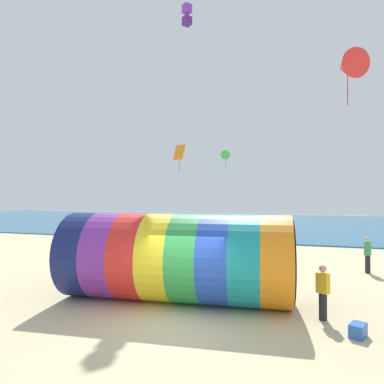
{
  "coord_description": "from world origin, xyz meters",
  "views": [
    {
      "loc": [
        3.51,
        -9.4,
        3.83
      ],
      "look_at": [
        -0.8,
        4.24,
        3.95
      ],
      "focal_mm": 32.0,
      "sensor_mm": 36.0,
      "label": 1
    }
  ],
  "objects_px": {
    "bystander_near_water": "(102,241)",
    "kite_orange_diamond": "(179,153)",
    "kite_red_delta": "(348,66)",
    "kite_handler": "(323,292)",
    "bystander_mid_beach": "(368,254)",
    "giant_inflatable_tube": "(176,257)",
    "kite_green_delta": "(226,153)",
    "kite_purple_box": "(187,15)",
    "cooler_box": "(358,330)"
  },
  "relations": [
    {
      "from": "bystander_mid_beach",
      "to": "kite_red_delta",
      "type": "bearing_deg",
      "value": -107.58
    },
    {
      "from": "kite_red_delta",
      "to": "kite_purple_box",
      "type": "xyz_separation_m",
      "value": [
        -9.19,
        8.33,
        7.61
      ]
    },
    {
      "from": "giant_inflatable_tube",
      "to": "cooler_box",
      "type": "relative_size",
      "value": 16.15
    },
    {
      "from": "kite_handler",
      "to": "kite_purple_box",
      "type": "distance_m",
      "value": 20.75
    },
    {
      "from": "giant_inflatable_tube",
      "to": "bystander_near_water",
      "type": "relative_size",
      "value": 4.8
    },
    {
      "from": "giant_inflatable_tube",
      "to": "kite_handler",
      "type": "xyz_separation_m",
      "value": [
        4.95,
        -0.43,
        -0.71
      ]
    },
    {
      "from": "kite_purple_box",
      "to": "cooler_box",
      "type": "relative_size",
      "value": 2.92
    },
    {
      "from": "kite_green_delta",
      "to": "bystander_near_water",
      "type": "height_order",
      "value": "kite_green_delta"
    },
    {
      "from": "kite_red_delta",
      "to": "kite_orange_diamond",
      "type": "bearing_deg",
      "value": 148.0
    },
    {
      "from": "kite_purple_box",
      "to": "bystander_mid_beach",
      "type": "height_order",
      "value": "kite_purple_box"
    },
    {
      "from": "giant_inflatable_tube",
      "to": "bystander_near_water",
      "type": "xyz_separation_m",
      "value": [
        -7.69,
        7.27,
        -0.67
      ]
    },
    {
      "from": "giant_inflatable_tube",
      "to": "kite_green_delta",
      "type": "relative_size",
      "value": 5.94
    },
    {
      "from": "kite_orange_diamond",
      "to": "bystander_mid_beach",
      "type": "distance_m",
      "value": 11.57
    },
    {
      "from": "kite_purple_box",
      "to": "cooler_box",
      "type": "height_order",
      "value": "kite_purple_box"
    },
    {
      "from": "kite_red_delta",
      "to": "kite_green_delta",
      "type": "bearing_deg",
      "value": 122.71
    },
    {
      "from": "kite_red_delta",
      "to": "kite_green_delta",
      "type": "relative_size",
      "value": 1.49
    },
    {
      "from": "kite_purple_box",
      "to": "kite_orange_diamond",
      "type": "relative_size",
      "value": 0.91
    },
    {
      "from": "kite_orange_diamond",
      "to": "kite_purple_box",
      "type": "bearing_deg",
      "value": 99.24
    },
    {
      "from": "kite_red_delta",
      "to": "kite_purple_box",
      "type": "distance_m",
      "value": 14.55
    },
    {
      "from": "giant_inflatable_tube",
      "to": "kite_green_delta",
      "type": "xyz_separation_m",
      "value": [
        -0.97,
        13.33,
        5.35
      ]
    },
    {
      "from": "kite_red_delta",
      "to": "bystander_near_water",
      "type": "relative_size",
      "value": 1.21
    },
    {
      "from": "kite_purple_box",
      "to": "bystander_near_water",
      "type": "xyz_separation_m",
      "value": [
        -4.53,
        -3.51,
        -15.43
      ]
    },
    {
      "from": "giant_inflatable_tube",
      "to": "kite_red_delta",
      "type": "distance_m",
      "value": 9.66
    },
    {
      "from": "giant_inflatable_tube",
      "to": "bystander_near_water",
      "type": "distance_m",
      "value": 10.6
    },
    {
      "from": "kite_handler",
      "to": "bystander_mid_beach",
      "type": "height_order",
      "value": "bystander_mid_beach"
    },
    {
      "from": "kite_purple_box",
      "to": "bystander_mid_beach",
      "type": "relative_size",
      "value": 0.86
    },
    {
      "from": "kite_handler",
      "to": "bystander_mid_beach",
      "type": "relative_size",
      "value": 0.95
    },
    {
      "from": "kite_purple_box",
      "to": "kite_orange_diamond",
      "type": "height_order",
      "value": "kite_purple_box"
    },
    {
      "from": "bystander_near_water",
      "to": "kite_orange_diamond",
      "type": "bearing_deg",
      "value": 7.12
    },
    {
      "from": "kite_purple_box",
      "to": "kite_orange_diamond",
      "type": "xyz_separation_m",
      "value": [
        0.47,
        -2.88,
        -9.93
      ]
    },
    {
      "from": "kite_orange_diamond",
      "to": "cooler_box",
      "type": "xyz_separation_m",
      "value": [
        8.47,
        -9.39,
        -6.22
      ]
    },
    {
      "from": "kite_purple_box",
      "to": "kite_green_delta",
      "type": "relative_size",
      "value": 1.07
    },
    {
      "from": "kite_purple_box",
      "to": "kite_green_delta",
      "type": "bearing_deg",
      "value": 49.28
    },
    {
      "from": "bystander_mid_beach",
      "to": "kite_green_delta",
      "type": "bearing_deg",
      "value": 142.84
    },
    {
      "from": "kite_red_delta",
      "to": "kite_orange_diamond",
      "type": "height_order",
      "value": "kite_red_delta"
    },
    {
      "from": "kite_handler",
      "to": "bystander_near_water",
      "type": "bearing_deg",
      "value": 148.68
    },
    {
      "from": "kite_handler",
      "to": "bystander_near_water",
      "type": "height_order",
      "value": "bystander_near_water"
    },
    {
      "from": "kite_handler",
      "to": "kite_green_delta",
      "type": "xyz_separation_m",
      "value": [
        -5.92,
        13.75,
        6.06
      ]
    },
    {
      "from": "bystander_mid_beach",
      "to": "cooler_box",
      "type": "bearing_deg",
      "value": -101.26
    },
    {
      "from": "giant_inflatable_tube",
      "to": "cooler_box",
      "type": "bearing_deg",
      "value": -14.52
    },
    {
      "from": "kite_handler",
      "to": "kite_red_delta",
      "type": "relative_size",
      "value": 0.79
    },
    {
      "from": "kite_handler",
      "to": "cooler_box",
      "type": "distance_m",
      "value": 1.51
    },
    {
      "from": "kite_purple_box",
      "to": "kite_green_delta",
      "type": "xyz_separation_m",
      "value": [
        2.2,
        2.55,
        -9.41
      ]
    },
    {
      "from": "kite_red_delta",
      "to": "bystander_mid_beach",
      "type": "distance_m",
      "value": 9.12
    },
    {
      "from": "giant_inflatable_tube",
      "to": "cooler_box",
      "type": "distance_m",
      "value": 6.12
    },
    {
      "from": "kite_handler",
      "to": "kite_green_delta",
      "type": "relative_size",
      "value": 1.19
    },
    {
      "from": "giant_inflatable_tube",
      "to": "bystander_mid_beach",
      "type": "relative_size",
      "value": 4.73
    },
    {
      "from": "giant_inflatable_tube",
      "to": "kite_green_delta",
      "type": "distance_m",
      "value": 14.39
    },
    {
      "from": "bystander_near_water",
      "to": "bystander_mid_beach",
      "type": "height_order",
      "value": "bystander_mid_beach"
    },
    {
      "from": "kite_red_delta",
      "to": "bystander_near_water",
      "type": "bearing_deg",
      "value": 160.62
    }
  ]
}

